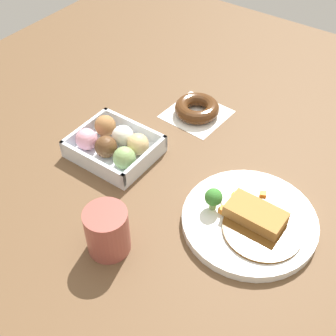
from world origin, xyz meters
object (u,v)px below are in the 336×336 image
Objects in this scene: chocolate_ring_donut at (197,109)px; coffee_mug at (107,231)px; curry_plate at (250,220)px; donut_box at (114,145)px.

coffee_mug is (0.08, -0.42, 0.03)m from chocolate_ring_donut.
curry_plate is 2.74× the size of coffee_mug.
donut_box is at bearing 179.32° from curry_plate.
coffee_mug is at bearing -133.31° from curry_plate.
coffee_mug reaches higher than curry_plate.
chocolate_ring_donut is at bearing 72.58° from donut_box.
donut_box is at bearing 128.17° from coffee_mug.
donut_box is 1.22× the size of chocolate_ring_donut.
chocolate_ring_donut is at bearing 139.27° from curry_plate.
chocolate_ring_donut is (0.07, 0.22, -0.01)m from donut_box.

